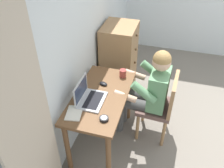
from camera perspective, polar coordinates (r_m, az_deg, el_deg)
wall_back at (r=2.82m, az=-7.06°, el=12.52°), size 4.80×0.05×2.50m
curtain_panel at (r=1.89m, az=-20.07°, el=-8.61°), size 0.61×0.03×2.27m
desk at (r=2.70m, az=-2.63°, el=-4.69°), size 1.07×0.57×0.74m
dresser at (r=3.57m, az=1.67°, el=5.70°), size 0.54×0.49×1.09m
chair at (r=2.91m, az=11.68°, el=-4.79°), size 0.44×0.42×0.90m
person_seated at (r=2.81m, az=8.46°, el=-1.29°), size 0.54×0.60×1.22m
laptop at (r=2.53m, az=-5.62°, el=-3.03°), size 0.34×0.25×0.24m
computer_mouse at (r=2.75m, az=-2.06°, el=0.07°), size 0.09×0.11×0.03m
desk_clock at (r=2.34m, az=-1.92°, el=-8.25°), size 0.09×0.09×0.03m
notebook_pad at (r=2.43m, az=-9.02°, el=-6.88°), size 0.23×0.19×0.01m
coffee_mug at (r=2.87m, az=2.61°, el=2.60°), size 0.12×0.08×0.09m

